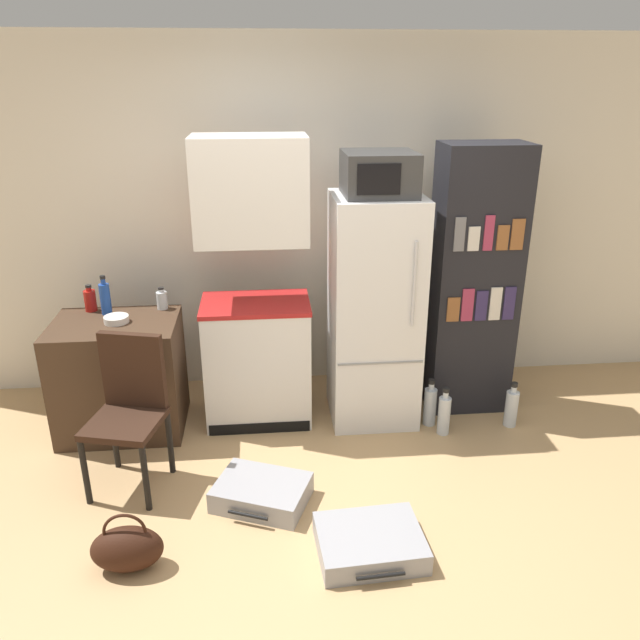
# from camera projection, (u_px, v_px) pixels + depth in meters

# --- Properties ---
(ground_plane) EXTENTS (24.00, 24.00, 0.00)m
(ground_plane) POSITION_uv_depth(u_px,v_px,m) (326.00, 542.00, 3.32)
(ground_plane) COLOR tan
(wall_back) EXTENTS (6.40, 0.10, 2.60)m
(wall_back) POSITION_uv_depth(u_px,v_px,m) (326.00, 218.00, 4.70)
(wall_back) COLOR silver
(wall_back) RESTS_ON ground_plane
(side_table) EXTENTS (0.82, 0.61, 0.79)m
(side_table) POSITION_uv_depth(u_px,v_px,m) (120.00, 376.00, 4.26)
(side_table) COLOR #422D1E
(side_table) RESTS_ON ground_plane
(kitchen_hutch) EXTENTS (0.74, 0.50, 1.97)m
(kitchen_hutch) POSITION_uv_depth(u_px,v_px,m) (255.00, 298.00, 4.21)
(kitchen_hutch) COLOR white
(kitchen_hutch) RESTS_ON ground_plane
(refrigerator) EXTENTS (0.59, 0.60, 1.60)m
(refrigerator) POSITION_uv_depth(u_px,v_px,m) (374.00, 311.00, 4.28)
(refrigerator) COLOR white
(refrigerator) RESTS_ON ground_plane
(microwave) EXTENTS (0.45, 0.45, 0.27)m
(microwave) POSITION_uv_depth(u_px,v_px,m) (379.00, 174.00, 3.93)
(microwave) COLOR #333333
(microwave) RESTS_ON refrigerator
(bookshelf) EXTENTS (0.58, 0.38, 1.90)m
(bookshelf) POSITION_uv_depth(u_px,v_px,m) (474.00, 282.00, 4.38)
(bookshelf) COLOR black
(bookshelf) RESTS_ON ground_plane
(bottle_clear_short) EXTENTS (0.07, 0.07, 0.16)m
(bottle_clear_short) POSITION_uv_depth(u_px,v_px,m) (162.00, 300.00, 4.33)
(bottle_clear_short) COLOR silver
(bottle_clear_short) RESTS_ON side_table
(bottle_ketchup_red) EXTENTS (0.08, 0.08, 0.19)m
(bottle_ketchup_red) POSITION_uv_depth(u_px,v_px,m) (90.00, 300.00, 4.29)
(bottle_ketchup_red) COLOR #AD1914
(bottle_ketchup_red) RESTS_ON side_table
(bottle_blue_soda) EXTENTS (0.07, 0.07, 0.27)m
(bottle_blue_soda) POSITION_uv_depth(u_px,v_px,m) (105.00, 298.00, 4.21)
(bottle_blue_soda) COLOR #1E47A3
(bottle_blue_soda) RESTS_ON side_table
(bowl) EXTENTS (0.16, 0.16, 0.04)m
(bowl) POSITION_uv_depth(u_px,v_px,m) (116.00, 319.00, 4.11)
(bowl) COLOR silver
(bowl) RESTS_ON side_table
(chair) EXTENTS (0.49, 0.49, 0.93)m
(chair) POSITION_uv_depth(u_px,v_px,m) (130.00, 400.00, 3.65)
(chair) COLOR black
(chair) RESTS_ON ground_plane
(suitcase_large_flat) EXTENTS (0.62, 0.54, 0.13)m
(suitcase_large_flat) POSITION_uv_depth(u_px,v_px,m) (262.00, 492.00, 3.61)
(suitcase_large_flat) COLOR #99999E
(suitcase_large_flat) RESTS_ON ground_plane
(suitcase_small_flat) EXTENTS (0.56, 0.48, 0.12)m
(suitcase_small_flat) POSITION_uv_depth(u_px,v_px,m) (370.00, 543.00, 3.23)
(suitcase_small_flat) COLOR #99999E
(suitcase_small_flat) RESTS_ON ground_plane
(handbag) EXTENTS (0.36, 0.20, 0.33)m
(handbag) POSITION_uv_depth(u_px,v_px,m) (127.00, 548.00, 3.10)
(handbag) COLOR #33190F
(handbag) RESTS_ON ground_plane
(water_bottle_front) EXTENTS (0.08, 0.08, 0.35)m
(water_bottle_front) POSITION_uv_depth(u_px,v_px,m) (444.00, 414.00, 4.27)
(water_bottle_front) COLOR silver
(water_bottle_front) RESTS_ON ground_plane
(water_bottle_middle) EXTENTS (0.09, 0.09, 0.35)m
(water_bottle_middle) POSITION_uv_depth(u_px,v_px,m) (430.00, 405.00, 4.38)
(water_bottle_middle) COLOR silver
(water_bottle_middle) RESTS_ON ground_plane
(water_bottle_back) EXTENTS (0.09, 0.09, 0.33)m
(water_bottle_back) POSITION_uv_depth(u_px,v_px,m) (511.00, 407.00, 4.37)
(water_bottle_back) COLOR silver
(water_bottle_back) RESTS_ON ground_plane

